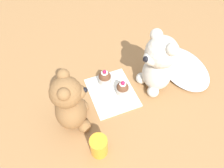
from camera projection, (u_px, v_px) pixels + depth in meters
ground_plane at (112, 93)px, 0.87m from camera, size 4.00×4.00×0.00m
knitted_placemat at (112, 92)px, 0.87m from camera, size 0.20×0.17×0.01m
tulle_cloth at (184, 68)px, 0.93m from camera, size 0.27×0.18×0.03m
teddy_bear_cream at (158, 64)px, 0.79m from camera, size 0.13×0.14×0.25m
teddy_bear_tan at (70, 104)px, 0.71m from camera, size 0.14×0.13×0.23m
cupcake_near_cream_bear at (123, 88)px, 0.85m from camera, size 0.05×0.05×0.06m
cupcake_near_tan_bear at (105, 77)px, 0.88m from camera, size 0.05×0.05×0.07m
juice_glass at (99, 146)px, 0.69m from camera, size 0.06×0.06×0.08m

